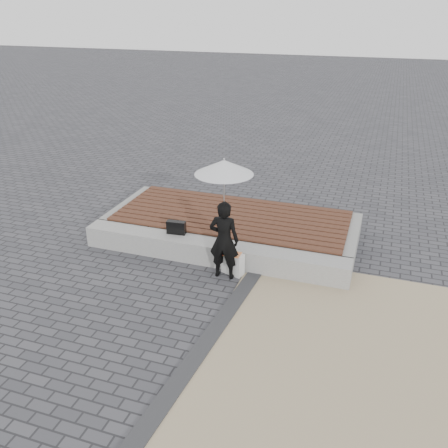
{
  "coord_description": "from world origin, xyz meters",
  "views": [
    {
      "loc": [
        2.73,
        -5.67,
        4.34
      ],
      "look_at": [
        0.39,
        1.17,
        1.0
      ],
      "focal_mm": 38.56,
      "sensor_mm": 36.0,
      "label": 1
    }
  ],
  "objects": [
    {
      "name": "ground",
      "position": [
        0.0,
        0.0,
        0.0
      ],
      "size": [
        80.0,
        80.0,
        0.0
      ],
      "primitive_type": "plane",
      "color": "#454549",
      "rests_on": "ground"
    },
    {
      "name": "terrazzo_zone",
      "position": [
        3.2,
        -0.5,
        0.01
      ],
      "size": [
        5.0,
        5.0,
        0.02
      ],
      "primitive_type": "cube",
      "color": "tan",
      "rests_on": "ground"
    },
    {
      "name": "edging_band",
      "position": [
        0.75,
        -0.5,
        0.02
      ],
      "size": [
        0.61,
        5.2,
        0.04
      ],
      "primitive_type": "cube",
      "rotation": [
        0.0,
        0.0,
        -0.07
      ],
      "color": "#313234",
      "rests_on": "ground"
    },
    {
      "name": "seating_ledge",
      "position": [
        0.0,
        1.6,
        0.2
      ],
      "size": [
        5.0,
        0.45,
        0.4
      ],
      "primitive_type": "cube",
      "color": "#AEAEA9",
      "rests_on": "ground"
    },
    {
      "name": "timber_platform",
      "position": [
        0.0,
        2.8,
        0.2
      ],
      "size": [
        5.0,
        2.0,
        0.4
      ],
      "primitive_type": "cube",
      "color": "gray",
      "rests_on": "ground"
    },
    {
      "name": "timber_decking",
      "position": [
        0.0,
        2.8,
        0.42
      ],
      "size": [
        4.6,
        2.0,
        0.04
      ],
      "primitive_type": null,
      "color": "brown",
      "rests_on": "timber_platform"
    },
    {
      "name": "woman",
      "position": [
        0.39,
        1.17,
        0.7
      ],
      "size": [
        0.53,
        0.37,
        1.4
      ],
      "primitive_type": "imported",
      "rotation": [
        0.0,
        0.0,
        3.21
      ],
      "color": "black",
      "rests_on": "ground"
    },
    {
      "name": "parasol",
      "position": [
        0.39,
        1.17,
        1.99
      ],
      "size": [
        0.94,
        0.94,
        1.2
      ],
      "rotation": [
        0.0,
        0.0,
        0.02
      ],
      "color": "#ABACB0",
      "rests_on": "ground"
    },
    {
      "name": "handbag",
      "position": [
        -0.74,
        1.71,
        0.52
      ],
      "size": [
        0.36,
        0.16,
        0.25
      ],
      "primitive_type": "cube",
      "rotation": [
        0.0,
        0.0,
        0.1
      ],
      "color": "black",
      "rests_on": "seating_ledge"
    },
    {
      "name": "canvas_tote",
      "position": [
        0.5,
        1.31,
        0.21
      ],
      "size": [
        0.42,
        0.28,
        0.41
      ],
      "primitive_type": "cube",
      "rotation": [
        0.0,
        0.0,
        -0.32
      ],
      "color": "silver",
      "rests_on": "ground"
    },
    {
      "name": "magazine",
      "position": [
        0.5,
        1.26,
        0.42
      ],
      "size": [
        0.3,
        0.22,
        0.01
      ],
      "primitive_type": "cube",
      "rotation": [
        0.0,
        0.0,
        -0.02
      ],
      "color": "#F13F36",
      "rests_on": "canvas_tote"
    }
  ]
}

